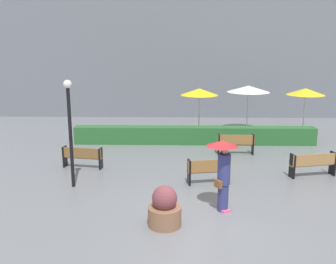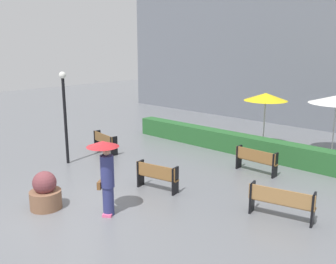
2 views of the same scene
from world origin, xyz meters
name	(u,v)px [view 1 (image 1 of 2)]	position (x,y,z in m)	size (l,w,h in m)	color
ground_plane	(199,218)	(0.00, 0.00, 0.00)	(60.00, 60.00, 0.00)	slate
bench_far_right	(314,163)	(4.48, 3.62, 0.54)	(1.82, 0.74, 0.91)	#9E7242
bench_mid_center	(208,170)	(0.47, 2.78, 0.53)	(1.54, 0.62, 0.91)	olive
bench_far_left	(82,156)	(-4.46, 4.45, 0.51)	(1.68, 0.58, 0.86)	brown
bench_back_row	(236,143)	(2.02, 6.56, 0.55)	(1.66, 0.36, 0.92)	olive
pedestrian_with_umbrella	(223,168)	(0.70, 0.52, 1.36)	(0.90, 0.90, 2.18)	navy
planter_pot	(165,209)	(-0.98, -0.46, 0.49)	(0.92, 0.92, 1.15)	brown
lamp_post	(70,122)	(-4.28, 2.40, 2.31)	(0.28, 0.28, 3.74)	black
patio_umbrella_yellow	(199,92)	(0.53, 9.87, 2.43)	(1.97, 1.97, 2.61)	silver
patio_umbrella_white	(248,89)	(3.30, 10.95, 2.47)	(2.34, 2.34, 2.65)	silver
patio_umbrella_yellow_far	(306,92)	(6.19, 10.17, 2.42)	(1.99, 1.99, 2.60)	silver
hedge_strip	(194,135)	(0.23, 8.40, 0.43)	(12.00, 0.70, 0.86)	#28602D
building_facade	(187,39)	(0.00, 16.00, 5.20)	(28.00, 1.20, 10.40)	slate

